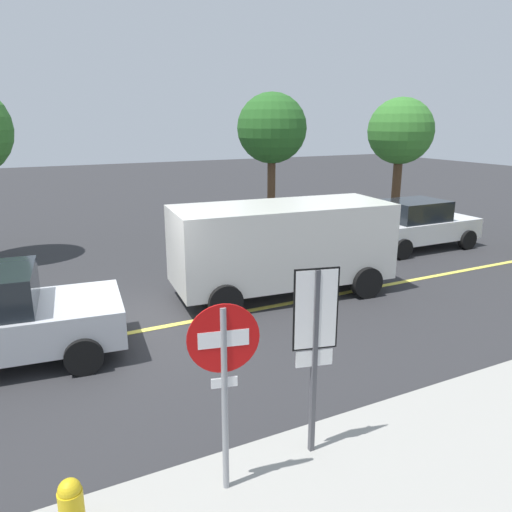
{
  "coord_description": "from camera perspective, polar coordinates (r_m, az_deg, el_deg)",
  "views": [
    {
      "loc": [
        -1.79,
        -9.19,
        4.12
      ],
      "look_at": [
        2.41,
        -0.78,
        1.5
      ],
      "focal_mm": 34.37,
      "sensor_mm": 36.0,
      "label": 1
    }
  ],
  "objects": [
    {
      "name": "lane_marking_centre",
      "position": [
        11.15,
        0.92,
        -6.06
      ],
      "size": [
        28.0,
        0.16,
        0.01
      ],
      "primitive_type": "cube",
      "color": "#E0D14C"
    },
    {
      "name": "tree_right_verge",
      "position": [
        17.08,
        1.85,
        14.52
      ],
      "size": [
        2.36,
        2.36,
        5.03
      ],
      "color": "#513823",
      "rests_on": "ground_plane"
    },
    {
      "name": "tree_left_verge",
      "position": [
        20.12,
        16.46,
        13.65
      ],
      "size": [
        2.51,
        2.51,
        4.96
      ],
      "color": "#513823",
      "rests_on": "ground_plane"
    },
    {
      "name": "car_white_approaching",
      "position": [
        16.97,
        18.16,
        3.53
      ],
      "size": [
        4.07,
        1.98,
        1.6
      ],
      "color": "white",
      "rests_on": "ground_plane"
    },
    {
      "name": "ground_plane",
      "position": [
        10.23,
        -14.35,
        -8.68
      ],
      "size": [
        80.0,
        80.0,
        0.0
      ],
      "primitive_type": "plane",
      "color": "#2D2D30"
    },
    {
      "name": "white_van",
      "position": [
        11.75,
        3.16,
        1.51
      ],
      "size": [
        5.36,
        2.65,
        2.2
      ],
      "color": "silver",
      "rests_on": "ground_plane"
    },
    {
      "name": "stop_sign",
      "position": [
        5.25,
        -3.74,
        -13.14
      ],
      "size": [
        0.75,
        0.19,
        2.34
      ],
      "color": "gray",
      "rests_on": "ground_plane"
    },
    {
      "name": "speed_limit_sign",
      "position": [
        5.78,
        6.89,
        -8.61
      ],
      "size": [
        0.53,
        0.15,
        2.52
      ],
      "color": "#4C4C51",
      "rests_on": "ground_plane"
    }
  ]
}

